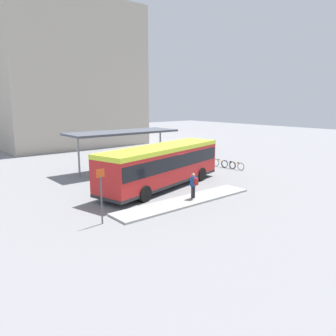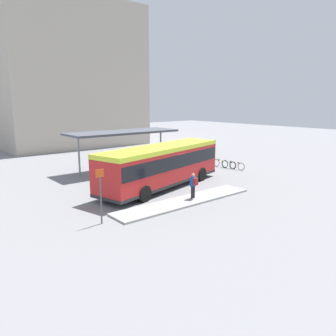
% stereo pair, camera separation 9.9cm
% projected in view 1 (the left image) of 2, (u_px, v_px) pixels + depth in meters
% --- Properties ---
extents(ground_plane, '(120.00, 120.00, 0.00)m').
position_uv_depth(ground_plane, '(162.00, 187.00, 23.40)').
color(ground_plane, gray).
extents(curb_island, '(9.78, 1.80, 0.12)m').
position_uv_depth(curb_island, '(186.00, 201.00, 19.95)').
color(curb_island, '#9E9E99').
rests_on(curb_island, ground_plane).
extents(city_bus, '(11.26, 5.19, 2.98)m').
position_uv_depth(city_bus, '(162.00, 163.00, 23.05)').
color(city_bus, red).
rests_on(city_bus, ground_plane).
extents(pedestrian_waiting, '(0.41, 0.44, 1.58)m').
position_uv_depth(pedestrian_waiting, '(194.00, 184.00, 20.18)').
color(pedestrian_waiting, '#232328').
rests_on(pedestrian_waiting, curb_island).
extents(bicycle_orange, '(0.48, 1.62, 0.70)m').
position_uv_depth(bicycle_orange, '(236.00, 166.00, 29.44)').
color(bicycle_orange, black).
rests_on(bicycle_orange, ground_plane).
extents(bicycle_blue, '(0.48, 1.60, 0.69)m').
position_uv_depth(bicycle_blue, '(229.00, 164.00, 30.08)').
color(bicycle_blue, black).
rests_on(bicycle_blue, ground_plane).
extents(bicycle_yellow, '(0.48, 1.70, 0.73)m').
position_uv_depth(bicycle_yellow, '(220.00, 163.00, 30.59)').
color(bicycle_yellow, black).
rests_on(bicycle_yellow, ground_plane).
extents(station_shelter, '(9.90, 3.46, 3.47)m').
position_uv_depth(station_shelter, '(123.00, 133.00, 28.69)').
color(station_shelter, '#4C515B').
rests_on(station_shelter, ground_plane).
extents(platform_sign, '(0.44, 0.08, 2.80)m').
position_uv_depth(platform_sign, '(101.00, 194.00, 16.12)').
color(platform_sign, '#4C4C51').
rests_on(platform_sign, ground_plane).
extents(station_building, '(18.38, 14.13, 18.75)m').
position_uv_depth(station_building, '(65.00, 77.00, 45.45)').
color(station_building, '#B2A899').
rests_on(station_building, ground_plane).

